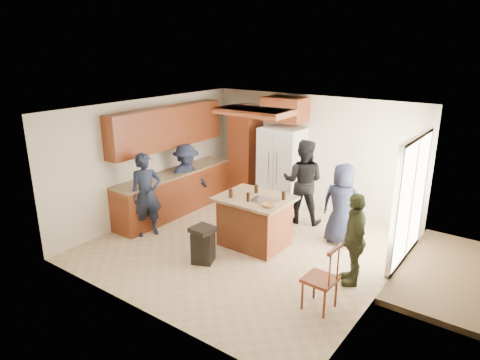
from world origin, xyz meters
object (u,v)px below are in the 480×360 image
Objects in this scene: kitchen_island at (255,221)px; person_behind_left at (303,182)px; person_behind_right at (342,204)px; person_side_right at (354,239)px; person_front_left at (146,195)px; refrigerator at (282,168)px; trash_bin at (203,244)px; spindle_chair at (321,280)px; person_counter at (187,179)px.

person_behind_left is at bearing 83.00° from kitchen_island.
person_behind_right is 1.04× the size of person_side_right.
refrigerator is at bearing 5.71° from person_front_left.
refrigerator is 3.12m from trash_bin.
person_behind_left reaches higher than spindle_chair.
kitchen_island is at bearing -88.04° from person_counter.
person_counter is at bearing 6.14° from person_behind_right.
trash_bin is (1.58, -0.21, -0.49)m from person_front_left.
person_behind_right reaches higher than trash_bin.
person_front_left is 0.93× the size of person_behind_left.
person_counter reaches higher than spindle_chair.
kitchen_island is (-0.18, -1.48, -0.40)m from person_behind_left.
person_side_right is 2.47m from trash_bin.
person_front_left is 1.67m from trash_bin.
person_front_left is 3.12m from refrigerator.
person_behind_right is (3.15, 1.83, -0.04)m from person_front_left.
person_behind_left is at bearing 78.31° from trash_bin.
person_counter is at bearing 158.23° from spindle_chair.
person_counter is at bearing -131.63° from person_side_right.
person_counter is 2.36m from trash_bin.
spindle_chair reaches higher than trash_bin.
spindle_chair is (3.79, -0.28, -0.35)m from person_front_left.
person_front_left reaches higher than person_behind_right.
trash_bin is (-1.57, -2.04, -0.44)m from person_behind_right.
person_behind_right is 1.19× the size of kitchen_island.
person_front_left is at bearing 175.72° from spindle_chair.
person_behind_left is 1.14× the size of person_behind_right.
person_behind_left reaches higher than kitchen_island.
person_side_right is at bearing 120.28° from person_behind_left.
person_front_left is 3.65m from person_behind_right.
person_side_right is 1.14× the size of kitchen_island.
trash_bin is at bearing 49.48° from person_behind_right.
person_behind_right reaches higher than spindle_chair.
person_front_left is 0.90× the size of refrigerator.
person_behind_right reaches higher than kitchen_island.
person_behind_left reaches higher than person_behind_right.
trash_bin is (-0.52, -2.52, -0.55)m from person_behind_left.
kitchen_island is (-1.94, 0.18, -0.26)m from person_side_right.
person_front_left is 3.92m from person_side_right.
kitchen_island is 2.17m from spindle_chair.
person_behind_right is 1.38m from person_side_right.
person_front_left is 1.06× the size of person_behind_right.
person_side_right reaches higher than spindle_chair.
person_behind_right is at bearing -28.42° from refrigerator.
person_front_left is at bearing -157.95° from person_counter.
person_counter is (-0.17, 1.30, -0.05)m from person_front_left.
person_side_right is 1.97m from kitchen_island.
person_behind_left is 0.97× the size of refrigerator.
trash_bin is (-2.28, -0.86, -0.41)m from person_side_right.
person_behind_right is 2.61m from trash_bin.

